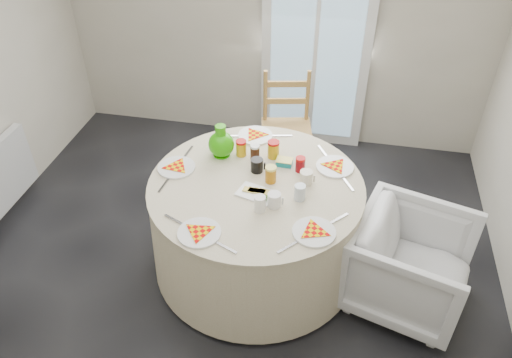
% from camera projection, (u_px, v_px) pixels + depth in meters
% --- Properties ---
extents(floor, '(4.00, 4.00, 0.00)m').
position_uv_depth(floor, '(225.00, 274.00, 3.72)').
color(floor, black).
rests_on(floor, ground).
extents(wall_back, '(4.00, 0.02, 2.60)m').
position_uv_depth(wall_back, '(275.00, 9.00, 4.46)').
color(wall_back, '#BCB5A3').
rests_on(wall_back, floor).
extents(glass_door, '(1.00, 0.08, 2.10)m').
position_uv_depth(glass_door, '(317.00, 42.00, 4.51)').
color(glass_door, silver).
rests_on(glass_door, floor).
extents(table, '(1.51, 1.51, 0.76)m').
position_uv_depth(table, '(256.00, 225.00, 3.59)').
color(table, beige).
rests_on(table, floor).
extents(wooden_chair, '(0.51, 0.50, 0.98)m').
position_uv_depth(wooden_chair, '(287.00, 131.00, 4.40)').
color(wooden_chair, '#AC8F3C').
rests_on(wooden_chair, floor).
extents(armchair, '(0.87, 0.90, 0.76)m').
position_uv_depth(armchair, '(412.00, 260.00, 3.31)').
color(armchair, silver).
rests_on(armchair, floor).
extents(place_settings, '(1.43, 1.43, 0.03)m').
position_uv_depth(place_settings, '(256.00, 183.00, 3.35)').
color(place_settings, silver).
rests_on(place_settings, table).
extents(jar_cluster, '(0.54, 0.34, 0.15)m').
position_uv_depth(jar_cluster, '(269.00, 155.00, 3.51)').
color(jar_cluster, '#A44F20').
rests_on(jar_cluster, table).
extents(butter_tub, '(0.12, 0.09, 0.05)m').
position_uv_depth(butter_tub, '(284.00, 161.00, 3.51)').
color(butter_tub, '#0F7986').
rests_on(butter_tub, table).
extents(green_pitcher, '(0.24, 0.24, 0.24)m').
position_uv_depth(green_pitcher, '(221.00, 142.00, 3.55)').
color(green_pitcher, '#27A305').
rests_on(green_pitcher, table).
extents(cheese_platter, '(0.28, 0.22, 0.03)m').
position_uv_depth(cheese_platter, '(256.00, 193.00, 3.26)').
color(cheese_platter, silver).
rests_on(cheese_platter, table).
extents(mugs_glasses, '(0.69, 0.69, 0.12)m').
position_uv_depth(mugs_glasses, '(280.00, 178.00, 3.32)').
color(mugs_glasses, gray).
rests_on(mugs_glasses, table).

